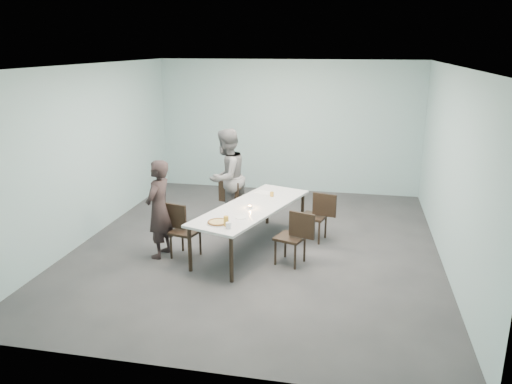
% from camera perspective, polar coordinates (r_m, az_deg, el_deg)
% --- Properties ---
extents(ground, '(7.00, 7.00, 0.00)m').
position_cam_1_polar(ground, '(8.62, 0.21, -6.10)').
color(ground, '#333335').
rests_on(ground, ground).
extents(room_shell, '(6.02, 7.02, 3.01)m').
position_cam_1_polar(room_shell, '(8.06, 0.22, 7.32)').
color(room_shell, '#9EC4C7').
rests_on(room_shell, ground).
extents(table, '(1.67, 2.75, 0.75)m').
position_cam_1_polar(table, '(8.25, -0.49, -2.01)').
color(table, white).
rests_on(table, ground).
extents(chair_near_left, '(0.65, 0.50, 0.87)m').
position_cam_1_polar(chair_near_left, '(8.12, -8.59, -3.95)').
color(chair_near_left, black).
rests_on(chair_near_left, ground).
extents(chair_far_left, '(0.65, 0.51, 0.87)m').
position_cam_1_polar(chair_far_left, '(9.32, -2.52, -1.07)').
color(chair_far_left, black).
rests_on(chair_far_left, ground).
extents(chair_near_right, '(0.65, 0.53, 0.87)m').
position_cam_1_polar(chair_near_right, '(7.74, 4.49, -4.83)').
color(chair_near_right, black).
rests_on(chair_near_right, ground).
extents(chair_far_right, '(0.65, 0.51, 0.87)m').
position_cam_1_polar(chair_far_right, '(8.72, 7.11, -2.42)').
color(chair_far_right, black).
rests_on(chair_far_right, ground).
extents(diner_near, '(0.45, 0.62, 1.60)m').
position_cam_1_polar(diner_near, '(8.08, -11.04, -1.93)').
color(diner_near, black).
rests_on(diner_near, ground).
extents(diner_far, '(0.97, 1.08, 1.84)m').
position_cam_1_polar(diner_far, '(9.36, -3.39, 1.66)').
color(diner_far, slate).
rests_on(diner_far, ground).
extents(pizza, '(0.34, 0.34, 0.04)m').
position_cam_1_polar(pizza, '(7.46, -4.36, -3.47)').
color(pizza, white).
rests_on(pizza, table).
extents(side_plate, '(0.18, 0.18, 0.01)m').
position_cam_1_polar(side_plate, '(7.69, -1.76, -2.91)').
color(side_plate, white).
rests_on(side_plate, table).
extents(beer_glass, '(0.08, 0.08, 0.15)m').
position_cam_1_polar(beer_glass, '(7.33, -3.43, -3.34)').
color(beer_glass, gold).
rests_on(beer_glass, table).
extents(water_tumbler, '(0.08, 0.08, 0.09)m').
position_cam_1_polar(water_tumbler, '(7.25, -3.16, -3.84)').
color(water_tumbler, silver).
rests_on(water_tumbler, table).
extents(tealight, '(0.06, 0.06, 0.05)m').
position_cam_1_polar(tealight, '(8.12, -0.67, -1.74)').
color(tealight, silver).
rests_on(tealight, table).
extents(amber_tumbler, '(0.07, 0.07, 0.08)m').
position_cam_1_polar(amber_tumbler, '(8.75, 1.83, -0.24)').
color(amber_tumbler, gold).
rests_on(amber_tumbler, table).
extents(menu, '(0.35, 0.30, 0.01)m').
position_cam_1_polar(menu, '(8.98, 0.91, -0.06)').
color(menu, silver).
rests_on(menu, table).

